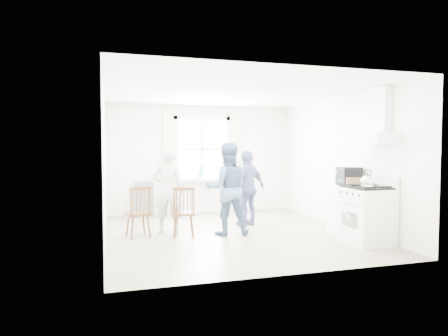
{
  "coord_description": "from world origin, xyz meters",
  "views": [
    {
      "loc": [
        -2.18,
        -6.98,
        1.6
      ],
      "look_at": [
        -0.1,
        0.2,
        1.2
      ],
      "focal_mm": 32.0,
      "sensor_mm": 36.0,
      "label": 1
    }
  ],
  "objects_px": {
    "gas_stove": "(367,214)",
    "person_mid": "(227,189)",
    "person_left": "(168,190)",
    "low_cabinet": "(346,210)",
    "windsor_chair_b": "(184,206)",
    "person_right": "(248,188)",
    "stereo_stack": "(349,176)",
    "windsor_chair_a": "(140,206)"
  },
  "relations": [
    {
      "from": "gas_stove",
      "to": "person_left",
      "type": "xyz_separation_m",
      "value": [
        -3.04,
        1.71,
        0.31
      ]
    },
    {
      "from": "stereo_stack",
      "to": "windsor_chair_a",
      "type": "xyz_separation_m",
      "value": [
        -3.69,
        0.75,
        -0.51
      ]
    },
    {
      "from": "gas_stove",
      "to": "person_right",
      "type": "distance_m",
      "value": 2.43
    },
    {
      "from": "windsor_chair_b",
      "to": "person_right",
      "type": "height_order",
      "value": "person_right"
    },
    {
      "from": "low_cabinet",
      "to": "stereo_stack",
      "type": "distance_m",
      "value": 0.62
    },
    {
      "from": "low_cabinet",
      "to": "stereo_stack",
      "type": "xyz_separation_m",
      "value": [
        0.04,
        -0.01,
        0.62
      ]
    },
    {
      "from": "stereo_stack",
      "to": "person_right",
      "type": "relative_size",
      "value": 0.26
    },
    {
      "from": "low_cabinet",
      "to": "person_right",
      "type": "height_order",
      "value": "person_right"
    },
    {
      "from": "gas_stove",
      "to": "stereo_stack",
      "type": "relative_size",
      "value": 2.87
    },
    {
      "from": "low_cabinet",
      "to": "person_left",
      "type": "relative_size",
      "value": 0.56
    },
    {
      "from": "windsor_chair_b",
      "to": "person_left",
      "type": "xyz_separation_m",
      "value": [
        -0.21,
        0.44,
        0.24
      ]
    },
    {
      "from": "windsor_chair_a",
      "to": "person_left",
      "type": "bearing_deg",
      "value": 26.9
    },
    {
      "from": "windsor_chair_a",
      "to": "person_mid",
      "type": "bearing_deg",
      "value": -5.32
    },
    {
      "from": "gas_stove",
      "to": "windsor_chair_a",
      "type": "height_order",
      "value": "gas_stove"
    },
    {
      "from": "gas_stove",
      "to": "windsor_chair_a",
      "type": "relative_size",
      "value": 1.22
    },
    {
      "from": "stereo_stack",
      "to": "low_cabinet",
      "type": "bearing_deg",
      "value": 165.37
    },
    {
      "from": "gas_stove",
      "to": "person_mid",
      "type": "relative_size",
      "value": 0.67
    },
    {
      "from": "gas_stove",
      "to": "low_cabinet",
      "type": "distance_m",
      "value": 0.7
    },
    {
      "from": "gas_stove",
      "to": "stereo_stack",
      "type": "height_order",
      "value": "stereo_stack"
    },
    {
      "from": "gas_stove",
      "to": "windsor_chair_a",
      "type": "distance_m",
      "value": 3.86
    },
    {
      "from": "gas_stove",
      "to": "low_cabinet",
      "type": "height_order",
      "value": "gas_stove"
    },
    {
      "from": "low_cabinet",
      "to": "windsor_chair_b",
      "type": "xyz_separation_m",
      "value": [
        -2.9,
        0.57,
        0.1
      ]
    },
    {
      "from": "person_left",
      "to": "person_right",
      "type": "bearing_deg",
      "value": -152.32
    },
    {
      "from": "low_cabinet",
      "to": "person_mid",
      "type": "relative_size",
      "value": 0.54
    },
    {
      "from": "low_cabinet",
      "to": "person_mid",
      "type": "bearing_deg",
      "value": 164.19
    },
    {
      "from": "gas_stove",
      "to": "person_mid",
      "type": "xyz_separation_m",
      "value": [
        -2.03,
        1.29,
        0.36
      ]
    },
    {
      "from": "windsor_chair_a",
      "to": "person_right",
      "type": "distance_m",
      "value": 2.27
    },
    {
      "from": "person_mid",
      "to": "person_right",
      "type": "distance_m",
      "value": 0.93
    },
    {
      "from": "windsor_chair_b",
      "to": "stereo_stack",
      "type": "bearing_deg",
      "value": -11.21
    },
    {
      "from": "gas_stove",
      "to": "person_left",
      "type": "relative_size",
      "value": 0.7
    },
    {
      "from": "person_mid",
      "to": "person_right",
      "type": "xyz_separation_m",
      "value": [
        0.64,
        0.68,
        -0.08
      ]
    },
    {
      "from": "low_cabinet",
      "to": "windsor_chair_a",
      "type": "bearing_deg",
      "value": 168.57
    },
    {
      "from": "low_cabinet",
      "to": "person_left",
      "type": "height_order",
      "value": "person_left"
    },
    {
      "from": "stereo_stack",
      "to": "windsor_chair_b",
      "type": "relative_size",
      "value": 0.43
    },
    {
      "from": "windsor_chair_b",
      "to": "person_mid",
      "type": "relative_size",
      "value": 0.54
    },
    {
      "from": "stereo_stack",
      "to": "person_right",
      "type": "distance_m",
      "value": 1.99
    },
    {
      "from": "windsor_chair_b",
      "to": "gas_stove",
      "type": "bearing_deg",
      "value": -24.19
    },
    {
      "from": "gas_stove",
      "to": "windsor_chair_b",
      "type": "relative_size",
      "value": 1.23
    },
    {
      "from": "person_left",
      "to": "gas_stove",
      "type": "bearing_deg",
      "value": 169.45
    },
    {
      "from": "windsor_chair_a",
      "to": "windsor_chair_b",
      "type": "xyz_separation_m",
      "value": [
        0.75,
        -0.17,
        -0.01
      ]
    },
    {
      "from": "stereo_stack",
      "to": "person_left",
      "type": "relative_size",
      "value": 0.24
    },
    {
      "from": "windsor_chair_a",
      "to": "person_mid",
      "type": "xyz_separation_m",
      "value": [
        1.56,
        -0.14,
        0.28
      ]
    }
  ]
}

